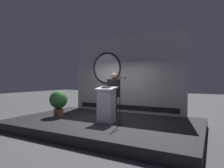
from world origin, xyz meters
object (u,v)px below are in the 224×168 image
object	(u,v)px
microphone_stand	(121,107)
potted_plant	(59,101)
speaker_person	(114,96)
podium	(106,104)

from	to	relation	value
microphone_stand	potted_plant	size ratio (longest dim) A/B	1.54
microphone_stand	potted_plant	world-z (taller)	microphone_stand
speaker_person	microphone_stand	xyz separation A→B (m)	(0.55, -0.57, -0.30)
podium	microphone_stand	size ratio (longest dim) A/B	0.78
podium	speaker_person	size ratio (longest dim) A/B	0.72
microphone_stand	potted_plant	distance (m)	2.65
speaker_person	microphone_stand	world-z (taller)	speaker_person
speaker_person	microphone_stand	size ratio (longest dim) A/B	1.08
speaker_person	potted_plant	xyz separation A→B (m)	(-2.11, -0.52, -0.25)
speaker_person	potted_plant	size ratio (longest dim) A/B	1.66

